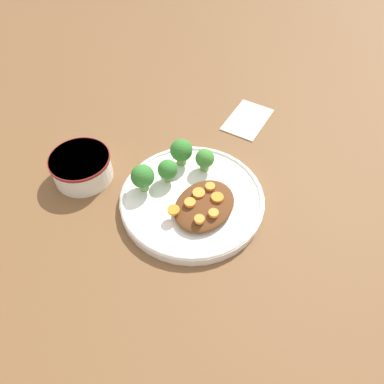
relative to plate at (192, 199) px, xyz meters
The scene contains 16 objects.
ground_plane 0.01m from the plate, ahead, with size 4.00×4.00×0.00m, color brown.
plate is the anchor object (origin of this frame).
dip_bowl 0.23m from the plate, 73.18° to the right, with size 0.12×0.12×0.05m.
stew_mound 0.04m from the plate, 73.30° to the left, with size 0.13×0.10×0.02m, color #5B3319.
broccoli_floret_0 0.09m from the plate, 164.83° to the right, with size 0.04×0.04×0.05m.
broccoli_floret_1 0.10m from the plate, 132.48° to the right, with size 0.05×0.05×0.06m.
broccoli_floret_2 0.10m from the plate, 68.49° to the right, with size 0.05×0.05×0.06m.
broccoli_floret_3 0.07m from the plate, 98.24° to the right, with size 0.04×0.04×0.05m.
carrot_slice_0 0.06m from the plate, 101.12° to the left, with size 0.02×0.02×0.01m, color orange.
carrot_slice_1 0.04m from the plate, 27.83° to the left, with size 0.02×0.02×0.01m, color orange.
carrot_slice_2 0.05m from the plate, 133.35° to the left, with size 0.02×0.02×0.01m, color orange.
carrot_slice_3 0.07m from the plate, 68.45° to the left, with size 0.02×0.02×0.01m, color orange.
carrot_slice_4 0.08m from the plate, 44.90° to the left, with size 0.02×0.02×0.01m, color orange.
carrot_slice_5 0.03m from the plate, 93.78° to the left, with size 0.02×0.02×0.00m, color orange.
carrot_slice_6 0.07m from the plate, ahead, with size 0.02×0.02×0.01m, color orange.
napkin 0.28m from the plate, behind, with size 0.14×0.09×0.01m.
Camera 1 is at (0.37, 0.25, 0.58)m, focal length 35.00 mm.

